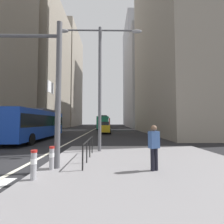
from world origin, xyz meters
name	(u,v)px	position (x,y,z in m)	size (l,w,h in m)	color
ground_plane	(87,133)	(0.00, 20.00, 0.00)	(160.00, 160.00, 0.00)	black
median_island	(147,165)	(5.50, -1.00, 0.07)	(9.00, 10.00, 0.15)	gray
lane_centre_line	(93,130)	(0.00, 30.00, 0.01)	(0.20, 80.00, 0.01)	beige
office_tower_left_mid	(39,66)	(-16.00, 36.96, 17.67)	(12.49, 21.94, 35.34)	gray
office_tower_left_far	(65,79)	(-16.00, 63.79, 21.16)	(11.38, 24.15, 42.32)	gray
office_tower_right_mid	(147,83)	(17.00, 47.56, 15.44)	(13.49, 22.52, 30.89)	#9E9EA3
office_tower_right_far	(135,74)	(17.00, 74.51, 26.50)	(10.13, 25.98, 53.01)	#9E9EA3
city_bus_blue_oncoming	(36,123)	(-4.00, 9.10, 1.84)	(2.80, 11.06, 3.40)	#14389E
city_bus_red_receding	(104,122)	(2.40, 31.56, 1.84)	(2.83, 10.99, 3.40)	#198456
city_bus_red_distant	(106,122)	(2.71, 47.92, 1.84)	(2.75, 11.09, 3.40)	red
car_oncoming_mid	(41,128)	(-7.18, 18.17, 0.99)	(2.12, 4.25, 1.94)	#232838
car_receding_near	(104,128)	(3.00, 18.51, 0.99)	(2.08, 4.21, 1.94)	gold
traffic_signal_gantry	(6,69)	(-0.40, -1.69, 4.12)	(6.35, 0.65, 6.00)	#515156
street_lamp_post	(100,70)	(3.20, 2.02, 5.28)	(5.50, 0.32, 8.00)	#56565B
bollard_left	(34,163)	(1.40, -2.98, 0.67)	(0.20, 0.20, 0.93)	#99999E
bollard_right	(52,157)	(1.58, -1.89, 0.64)	(0.20, 0.20, 0.88)	#99999E
pedestrian_railing	(88,145)	(2.80, -0.34, 0.85)	(0.06, 3.43, 0.98)	black
pedestrian_waiting	(154,145)	(5.51, -2.07, 1.10)	(0.44, 0.37, 1.71)	black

